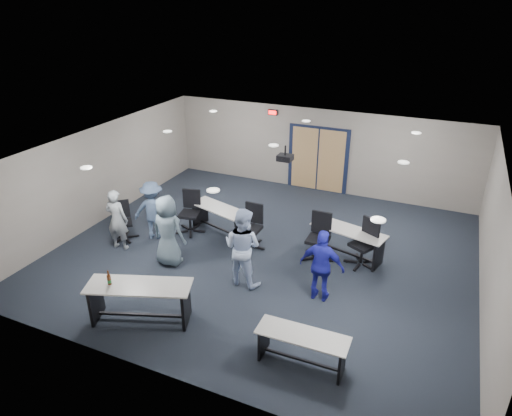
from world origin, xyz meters
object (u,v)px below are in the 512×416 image
at_px(table_back_left, 221,216).
at_px(person_plaid, 168,231).
at_px(table_front_right, 302,344).
at_px(chair_back_c, 318,238).
at_px(chair_back_a, 189,213).
at_px(person_back, 153,210).
at_px(person_gray, 117,220).
at_px(table_front_left, 139,296).
at_px(chair_loose_left, 123,222).
at_px(person_lightblue, 243,247).
at_px(table_back_right, 348,238).
at_px(chair_back_b, 250,227).
at_px(chair_back_d, 363,243).
at_px(person_navy, 322,266).

distance_m(table_back_left, person_plaid, 1.96).
relative_size(table_front_right, chair_back_c, 1.36).
xyz_separation_m(chair_back_c, person_plaid, (-3.21, -1.60, 0.28)).
bearing_deg(table_front_right, chair_back_a, 140.40).
xyz_separation_m(table_back_left, chair_back_a, (-0.78, -0.31, 0.08)).
bearing_deg(person_plaid, person_back, -37.99).
bearing_deg(person_gray, table_front_left, 129.86).
relative_size(table_front_left, person_gray, 1.34).
bearing_deg(chair_loose_left, person_plaid, -58.15).
bearing_deg(person_plaid, table_front_right, 156.93).
height_order(table_front_left, person_lightblue, person_lightblue).
bearing_deg(person_back, table_back_left, -168.89).
height_order(table_back_left, person_back, person_back).
relative_size(table_back_right, chair_back_b, 1.68).
height_order(table_back_right, chair_back_a, chair_back_a).
height_order(chair_back_d, person_navy, person_navy).
bearing_deg(chair_back_d, chair_loose_left, -140.06).
bearing_deg(table_back_right, person_gray, -146.42).
height_order(chair_back_a, person_lightblue, person_lightblue).
bearing_deg(table_back_right, person_navy, -79.08).
relative_size(chair_back_b, person_navy, 0.71).
xyz_separation_m(person_gray, person_lightblue, (3.56, -0.13, 0.11)).
xyz_separation_m(table_back_right, chair_back_b, (-2.38, -0.56, 0.07)).
bearing_deg(chair_back_c, chair_back_a, 179.65).
distance_m(chair_back_d, person_navy, 1.80).
relative_size(table_back_left, chair_back_d, 1.63).
distance_m(chair_loose_left, person_gray, 0.54).
xyz_separation_m(chair_loose_left, person_lightblue, (3.75, -0.55, 0.40)).
xyz_separation_m(chair_back_d, chair_loose_left, (-6.04, -1.26, -0.07)).
bearing_deg(chair_back_c, person_back, -172.05).
relative_size(table_front_right, chair_loose_left, 1.57).
bearing_deg(chair_back_d, chair_back_c, -141.57).
bearing_deg(table_front_right, chair_back_b, 125.66).
xyz_separation_m(table_back_right, person_gray, (-5.44, -1.92, 0.29)).
relative_size(chair_back_b, chair_back_d, 0.99).
xyz_separation_m(table_front_left, person_gray, (-2.26, 2.15, 0.23)).
bearing_deg(person_lightblue, table_front_right, 143.62).
xyz_separation_m(table_front_left, chair_back_b, (0.80, 3.51, 0.01)).
bearing_deg(table_front_left, chair_back_b, 57.11).
bearing_deg(table_back_right, table_front_left, -113.84).
height_order(table_front_right, table_back_left, table_back_left).
height_order(table_front_right, person_back, person_back).
distance_m(chair_back_c, person_back, 4.37).
relative_size(table_front_left, chair_back_c, 1.81).
relative_size(chair_back_d, chair_loose_left, 1.13).
xyz_separation_m(table_back_left, table_back_right, (3.45, 0.14, 0.01)).
bearing_deg(chair_back_b, person_plaid, -133.75).
height_order(chair_back_d, person_lightblue, person_lightblue).
relative_size(table_back_left, person_back, 1.20).
xyz_separation_m(table_back_right, chair_loose_left, (-5.63, -1.51, 0.01)).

